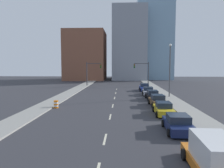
{
  "coord_description": "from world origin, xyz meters",
  "views": [
    {
      "loc": [
        1.23,
        -2.39,
        5.35
      ],
      "look_at": [
        -0.47,
        33.8,
        2.2
      ],
      "focal_mm": 35.0,
      "sensor_mm": 36.0,
      "label": 1
    }
  ],
  "objects_px": {
    "box_truck_orange": "(215,158)",
    "sedan_yellow": "(163,109)",
    "traffic_signal_right": "(144,71)",
    "sedan_brown": "(158,101)",
    "sedan_navy": "(178,124)",
    "sedan_silver": "(148,91)",
    "sedan_blue": "(144,87)",
    "sedan_black": "(153,95)",
    "traffic_signal_left": "(91,71)",
    "traffic_barrel": "(56,104)",
    "street_lamp": "(170,67)"
  },
  "relations": [
    {
      "from": "sedan_brown",
      "to": "sedan_silver",
      "type": "xyz_separation_m",
      "value": [
        0.01,
        10.72,
        -0.02
      ]
    },
    {
      "from": "sedan_navy",
      "to": "sedan_black",
      "type": "relative_size",
      "value": 0.98
    },
    {
      "from": "box_truck_orange",
      "to": "sedan_blue",
      "type": "xyz_separation_m",
      "value": [
        0.2,
        35.29,
        -0.22
      ]
    },
    {
      "from": "sedan_navy",
      "to": "sedan_blue",
      "type": "xyz_separation_m",
      "value": [
        0.14,
        28.14,
        0.06
      ]
    },
    {
      "from": "sedan_navy",
      "to": "box_truck_orange",
      "type": "bearing_deg",
      "value": -88.87
    },
    {
      "from": "box_truck_orange",
      "to": "sedan_black",
      "type": "bearing_deg",
      "value": 91.4
    },
    {
      "from": "sedan_yellow",
      "to": "sedan_brown",
      "type": "relative_size",
      "value": 1.01
    },
    {
      "from": "sedan_silver",
      "to": "sedan_blue",
      "type": "relative_size",
      "value": 1.03
    },
    {
      "from": "sedan_yellow",
      "to": "sedan_brown",
      "type": "height_order",
      "value": "sedan_brown"
    },
    {
      "from": "box_truck_orange",
      "to": "sedan_silver",
      "type": "distance_m",
      "value": 28.96
    },
    {
      "from": "sedan_black",
      "to": "street_lamp",
      "type": "bearing_deg",
      "value": 35.63
    },
    {
      "from": "traffic_signal_right",
      "to": "street_lamp",
      "type": "height_order",
      "value": "street_lamp"
    },
    {
      "from": "sedan_black",
      "to": "sedan_blue",
      "type": "bearing_deg",
      "value": 89.39
    },
    {
      "from": "sedan_silver",
      "to": "traffic_signal_left",
      "type": "bearing_deg",
      "value": 131.09
    },
    {
      "from": "box_truck_orange",
      "to": "sedan_brown",
      "type": "bearing_deg",
      "value": 91.44
    },
    {
      "from": "traffic_signal_right",
      "to": "sedan_yellow",
      "type": "bearing_deg",
      "value": -91.9
    },
    {
      "from": "box_truck_orange",
      "to": "sedan_silver",
      "type": "relative_size",
      "value": 1.16
    },
    {
      "from": "traffic_barrel",
      "to": "sedan_brown",
      "type": "height_order",
      "value": "sedan_brown"
    },
    {
      "from": "sedan_navy",
      "to": "sedan_brown",
      "type": "distance_m",
      "value": 11.1
    },
    {
      "from": "traffic_barrel",
      "to": "sedan_silver",
      "type": "xyz_separation_m",
      "value": [
        12.9,
        12.74,
        0.18
      ]
    },
    {
      "from": "traffic_signal_right",
      "to": "sedan_brown",
      "type": "xyz_separation_m",
      "value": [
        -0.88,
        -26.98,
        -3.27
      ]
    },
    {
      "from": "traffic_barrel",
      "to": "sedan_yellow",
      "type": "distance_m",
      "value": 13.06
    },
    {
      "from": "traffic_barrel",
      "to": "sedan_navy",
      "type": "bearing_deg",
      "value": -35.46
    },
    {
      "from": "sedan_yellow",
      "to": "street_lamp",
      "type": "bearing_deg",
      "value": 76.11
    },
    {
      "from": "sedan_yellow",
      "to": "sedan_silver",
      "type": "height_order",
      "value": "sedan_silver"
    },
    {
      "from": "traffic_signal_left",
      "to": "sedan_navy",
      "type": "height_order",
      "value": "traffic_signal_left"
    },
    {
      "from": "sedan_black",
      "to": "sedan_silver",
      "type": "distance_m",
      "value": 5.26
    },
    {
      "from": "sedan_black",
      "to": "box_truck_orange",
      "type": "bearing_deg",
      "value": -91.74
    },
    {
      "from": "traffic_signal_right",
      "to": "sedan_brown",
      "type": "height_order",
      "value": "traffic_signal_right"
    },
    {
      "from": "box_truck_orange",
      "to": "sedan_brown",
      "type": "distance_m",
      "value": 18.25
    },
    {
      "from": "street_lamp",
      "to": "sedan_brown",
      "type": "bearing_deg",
      "value": -112.09
    },
    {
      "from": "sedan_silver",
      "to": "traffic_barrel",
      "type": "bearing_deg",
      "value": -132.17
    },
    {
      "from": "traffic_signal_right",
      "to": "sedan_black",
      "type": "bearing_deg",
      "value": -92.13
    },
    {
      "from": "traffic_signal_left",
      "to": "box_truck_orange",
      "type": "height_order",
      "value": "traffic_signal_left"
    },
    {
      "from": "traffic_signal_right",
      "to": "sedan_silver",
      "type": "bearing_deg",
      "value": -93.06
    },
    {
      "from": "traffic_barrel",
      "to": "street_lamp",
      "type": "relative_size",
      "value": 0.11
    },
    {
      "from": "traffic_signal_right",
      "to": "sedan_yellow",
      "type": "distance_m",
      "value": 32.16
    },
    {
      "from": "sedan_silver",
      "to": "sedan_brown",
      "type": "bearing_deg",
      "value": -86.84
    },
    {
      "from": "sedan_blue",
      "to": "box_truck_orange",
      "type": "bearing_deg",
      "value": -90.06
    },
    {
      "from": "sedan_black",
      "to": "traffic_signal_right",
      "type": "bearing_deg",
      "value": 86.83
    },
    {
      "from": "traffic_signal_right",
      "to": "sedan_black",
      "type": "distance_m",
      "value": 21.78
    },
    {
      "from": "sedan_yellow",
      "to": "sedan_black",
      "type": "distance_m",
      "value": 10.46
    },
    {
      "from": "sedan_navy",
      "to": "sedan_silver",
      "type": "distance_m",
      "value": 21.81
    },
    {
      "from": "street_lamp",
      "to": "sedan_navy",
      "type": "distance_m",
      "value": 19.63
    },
    {
      "from": "sedan_silver",
      "to": "sedan_blue",
      "type": "distance_m",
      "value": 6.33
    },
    {
      "from": "traffic_signal_right",
      "to": "sedan_silver",
      "type": "distance_m",
      "value": 16.61
    },
    {
      "from": "traffic_signal_left",
      "to": "sedan_yellow",
      "type": "xyz_separation_m",
      "value": [
        12.46,
        -31.97,
        -3.32
      ]
    },
    {
      "from": "sedan_yellow",
      "to": "sedan_silver",
      "type": "relative_size",
      "value": 0.95
    },
    {
      "from": "sedan_black",
      "to": "sedan_silver",
      "type": "height_order",
      "value": "sedan_black"
    },
    {
      "from": "box_truck_orange",
      "to": "sedan_yellow",
      "type": "bearing_deg",
      "value": 91.97
    }
  ]
}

